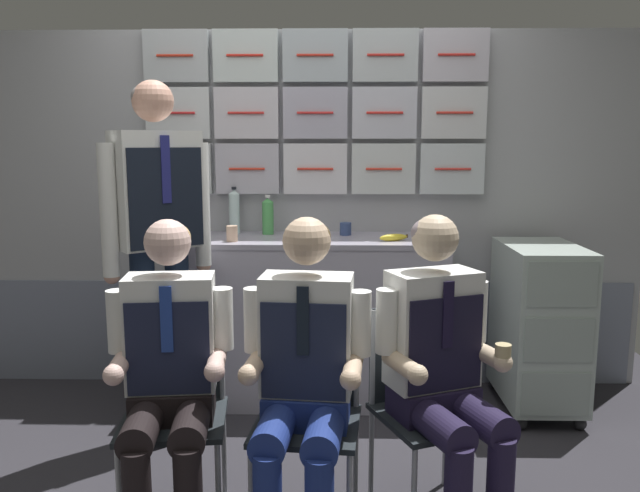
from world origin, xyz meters
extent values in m
cube|color=#A5A6AB|center=(0.00, 1.38, 1.07)|extent=(4.20, 0.06, 2.15)
cube|color=gray|center=(0.00, 1.34, 0.32)|extent=(4.12, 0.01, 0.65)
cube|color=silver|center=(-0.71, 1.32, 1.34)|extent=(0.38, 0.06, 0.30)
cylinder|color=red|center=(-0.71, 1.28, 1.34)|extent=(0.21, 0.01, 0.01)
cube|color=#B2AEBB|center=(-0.30, 1.32, 1.34)|extent=(0.38, 0.06, 0.30)
cylinder|color=red|center=(-0.30, 1.28, 1.34)|extent=(0.21, 0.01, 0.01)
cube|color=silver|center=(0.11, 1.32, 1.34)|extent=(0.38, 0.06, 0.30)
cylinder|color=red|center=(0.11, 1.28, 1.34)|extent=(0.21, 0.01, 0.01)
cube|color=silver|center=(0.51, 1.32, 1.34)|extent=(0.38, 0.06, 0.30)
cylinder|color=red|center=(0.51, 1.28, 1.34)|extent=(0.21, 0.01, 0.01)
cube|color=silver|center=(0.92, 1.32, 1.34)|extent=(0.38, 0.06, 0.30)
cylinder|color=red|center=(0.92, 1.28, 1.34)|extent=(0.21, 0.01, 0.01)
cube|color=silver|center=(-0.71, 1.32, 1.67)|extent=(0.38, 0.06, 0.30)
cylinder|color=red|center=(-0.71, 1.28, 1.67)|extent=(0.21, 0.01, 0.01)
cube|color=silver|center=(-0.30, 1.32, 1.67)|extent=(0.38, 0.06, 0.30)
cylinder|color=red|center=(-0.30, 1.28, 1.67)|extent=(0.21, 0.01, 0.01)
cube|color=#ABA8BA|center=(0.11, 1.32, 1.67)|extent=(0.38, 0.06, 0.30)
cylinder|color=red|center=(0.11, 1.28, 1.67)|extent=(0.21, 0.01, 0.01)
cube|color=silver|center=(0.51, 1.32, 1.67)|extent=(0.38, 0.06, 0.30)
cylinder|color=red|center=(0.51, 1.28, 1.67)|extent=(0.21, 0.01, 0.01)
cube|color=silver|center=(0.92, 1.32, 1.67)|extent=(0.38, 0.06, 0.30)
cylinder|color=red|center=(0.92, 1.28, 1.67)|extent=(0.21, 0.01, 0.01)
cube|color=#B1B7BB|center=(-0.71, 1.32, 1.99)|extent=(0.38, 0.06, 0.30)
cylinder|color=red|center=(-0.71, 1.28, 1.99)|extent=(0.21, 0.01, 0.01)
cube|color=silver|center=(-0.30, 1.32, 1.99)|extent=(0.38, 0.06, 0.30)
cylinder|color=red|center=(-0.30, 1.28, 1.99)|extent=(0.21, 0.01, 0.01)
cube|color=#A6B0B7|center=(0.11, 1.32, 1.99)|extent=(0.38, 0.06, 0.30)
cylinder|color=red|center=(0.11, 1.28, 1.99)|extent=(0.21, 0.01, 0.01)
cube|color=#B3B9BD|center=(0.51, 1.32, 1.99)|extent=(0.38, 0.06, 0.30)
cylinder|color=red|center=(0.51, 1.28, 1.99)|extent=(0.21, 0.01, 0.01)
cube|color=#BDB8C3|center=(0.92, 1.32, 1.99)|extent=(0.38, 0.06, 0.30)
cylinder|color=red|center=(0.92, 1.28, 1.99)|extent=(0.21, 0.01, 0.01)
cube|color=red|center=(0.19, 1.33, 2.09)|extent=(0.20, 0.02, 0.05)
cube|color=#ADA8B9|center=(0.09, 1.09, 0.46)|extent=(1.53, 0.52, 0.93)
cube|color=#9E99AA|center=(0.09, 1.09, 0.94)|extent=(1.56, 0.53, 0.03)
sphere|color=black|center=(1.21, 0.68, 0.04)|extent=(0.07, 0.07, 0.07)
sphere|color=black|center=(1.52, 0.68, 0.04)|extent=(0.07, 0.07, 0.07)
sphere|color=black|center=(1.21, 1.23, 0.04)|extent=(0.07, 0.07, 0.07)
sphere|color=black|center=(1.52, 1.23, 0.04)|extent=(0.07, 0.07, 0.07)
cube|color=#A8B6AE|center=(1.36, 0.95, 0.51)|extent=(0.40, 0.64, 0.87)
cube|color=#93A299|center=(1.36, 0.63, 0.22)|extent=(0.35, 0.01, 0.23)
cube|color=#93A299|center=(1.36, 0.63, 0.51)|extent=(0.35, 0.01, 0.23)
cube|color=#93A299|center=(1.36, 0.63, 0.80)|extent=(0.35, 0.01, 0.23)
cylinder|color=#28282D|center=(1.36, 0.65, 0.92)|extent=(0.32, 0.02, 0.02)
cylinder|color=#A8AAAF|center=(-0.61, -0.01, 0.20)|extent=(0.02, 0.02, 0.41)
cylinder|color=#A8AAAF|center=(-0.25, 0.03, 0.20)|extent=(0.02, 0.02, 0.41)
cube|color=#20262A|center=(-0.41, -0.17, 0.42)|extent=(0.44, 0.44, 0.02)
cube|color=#20262A|center=(-0.43, 0.02, 0.63)|extent=(0.37, 0.07, 0.40)
cylinder|color=#A8AAAF|center=(-0.61, -0.01, 0.63)|extent=(0.02, 0.02, 0.40)
cylinder|color=#A8AAAF|center=(-0.25, 0.03, 0.63)|extent=(0.02, 0.02, 0.40)
cylinder|color=black|center=(-0.48, -0.34, 0.48)|extent=(0.17, 0.37, 0.13)
cylinder|color=black|center=(-0.30, -0.32, 0.48)|extent=(0.17, 0.37, 0.13)
cube|color=black|center=(-0.41, -0.17, 0.49)|extent=(0.34, 0.23, 0.12)
cube|color=white|center=(-0.41, -0.15, 0.77)|extent=(0.35, 0.22, 0.45)
cube|color=#1A1F37|center=(-0.40, -0.25, 0.74)|extent=(0.31, 0.05, 0.36)
cube|color=navy|center=(-0.40, -0.26, 0.86)|extent=(0.04, 0.01, 0.25)
cylinder|color=white|center=(-0.61, -0.17, 0.82)|extent=(0.08, 0.08, 0.24)
cylinder|color=beige|center=(-0.58, -0.27, 0.68)|extent=(0.09, 0.23, 0.07)
sphere|color=beige|center=(-0.56, -0.37, 0.68)|extent=(0.08, 0.08, 0.08)
cylinder|color=white|center=(-0.21, -0.13, 0.82)|extent=(0.08, 0.08, 0.24)
cylinder|color=beige|center=(-0.22, -0.23, 0.68)|extent=(0.09, 0.23, 0.07)
sphere|color=beige|center=(-0.21, -0.33, 0.68)|extent=(0.08, 0.08, 0.08)
sphere|color=beige|center=(-0.41, -0.15, 1.13)|extent=(0.18, 0.18, 0.18)
ellipsoid|color=tan|center=(-0.41, -0.14, 1.14)|extent=(0.19, 0.18, 0.12)
cylinder|color=#A8AAAF|center=(-0.05, -0.01, 0.20)|extent=(0.02, 0.02, 0.41)
cylinder|color=#A8AAAF|center=(0.31, -0.04, 0.20)|extent=(0.02, 0.02, 0.41)
cube|color=#20262A|center=(0.11, -0.20, 0.42)|extent=(0.44, 0.44, 0.02)
cube|color=#20262A|center=(0.13, -0.02, 0.63)|extent=(0.37, 0.06, 0.40)
cylinder|color=#A8AAAF|center=(-0.05, -0.01, 0.63)|extent=(0.02, 0.02, 0.40)
cylinder|color=#A8AAAF|center=(0.31, -0.04, 0.63)|extent=(0.02, 0.02, 0.40)
cylinder|color=navy|center=(0.01, -0.36, 0.48)|extent=(0.16, 0.37, 0.13)
cylinder|color=navy|center=(0.19, -0.37, 0.48)|extent=(0.16, 0.37, 0.13)
cube|color=navy|center=(0.11, -0.20, 0.49)|extent=(0.34, 0.23, 0.12)
cube|color=white|center=(0.12, -0.18, 0.78)|extent=(0.36, 0.22, 0.46)
cube|color=#1D233B|center=(0.11, -0.28, 0.74)|extent=(0.31, 0.04, 0.36)
cube|color=black|center=(0.11, -0.29, 0.86)|extent=(0.04, 0.01, 0.26)
cylinder|color=white|center=(-0.08, -0.16, 0.83)|extent=(0.08, 0.08, 0.25)
cylinder|color=beige|center=(-0.07, -0.27, 0.69)|extent=(0.09, 0.23, 0.07)
sphere|color=beige|center=(-0.08, -0.37, 0.69)|extent=(0.08, 0.08, 0.08)
cylinder|color=white|center=(0.32, -0.20, 0.83)|extent=(0.08, 0.08, 0.25)
cylinder|color=beige|center=(0.29, -0.30, 0.69)|extent=(0.09, 0.23, 0.07)
sphere|color=beige|center=(0.28, -0.41, 0.69)|extent=(0.08, 0.08, 0.08)
sphere|color=beige|center=(0.12, -0.18, 1.14)|extent=(0.18, 0.18, 0.18)
ellipsoid|color=brown|center=(0.12, -0.17, 1.15)|extent=(0.19, 0.18, 0.13)
cylinder|color=#A8AAAF|center=(0.85, -0.21, 0.20)|extent=(0.02, 0.02, 0.41)
cylinder|color=#A8AAAF|center=(0.38, -0.02, 0.20)|extent=(0.02, 0.02, 0.41)
cylinder|color=#A8AAAF|center=(0.71, 0.12, 0.20)|extent=(0.02, 0.02, 0.41)
cube|color=#20262A|center=(0.61, -0.12, 0.42)|extent=(0.52, 0.52, 0.02)
cube|color=#20262A|center=(0.54, 0.06, 0.63)|extent=(0.35, 0.17, 0.40)
cylinder|color=#A8AAAF|center=(0.38, -0.02, 0.63)|extent=(0.02, 0.02, 0.40)
cylinder|color=#A8AAAF|center=(0.71, 0.12, 0.63)|extent=(0.02, 0.02, 0.40)
cylinder|color=#211A36|center=(0.82, -0.38, 0.26)|extent=(0.10, 0.10, 0.40)
cylinder|color=#211A36|center=(0.59, -0.30, 0.48)|extent=(0.26, 0.38, 0.13)
cylinder|color=#211A36|center=(0.76, -0.23, 0.48)|extent=(0.26, 0.38, 0.13)
cube|color=#211A36|center=(0.61, -0.12, 0.49)|extent=(0.37, 0.31, 0.12)
cube|color=white|center=(0.60, -0.10, 0.78)|extent=(0.39, 0.31, 0.46)
cube|color=black|center=(0.64, -0.19, 0.74)|extent=(0.30, 0.13, 0.36)
cube|color=black|center=(0.64, -0.20, 0.86)|extent=(0.04, 0.02, 0.26)
cylinder|color=white|center=(0.42, -0.17, 0.83)|extent=(0.08, 0.08, 0.25)
cylinder|color=beige|center=(0.48, -0.26, 0.69)|extent=(0.15, 0.24, 0.07)
sphere|color=beige|center=(0.51, -0.36, 0.69)|extent=(0.08, 0.08, 0.08)
cylinder|color=white|center=(0.79, -0.02, 0.83)|extent=(0.08, 0.08, 0.25)
cylinder|color=beige|center=(0.81, -0.12, 0.69)|extent=(0.15, 0.24, 0.07)
sphere|color=beige|center=(0.85, -0.22, 0.69)|extent=(0.08, 0.08, 0.08)
cylinder|color=tan|center=(0.85, -0.22, 0.73)|extent=(0.06, 0.06, 0.06)
sphere|color=beige|center=(0.60, -0.10, 1.14)|extent=(0.18, 0.18, 0.18)
ellipsoid|color=gray|center=(0.60, -0.08, 1.15)|extent=(0.23, 0.22, 0.13)
cube|color=black|center=(-0.71, 0.51, 0.03)|extent=(0.22, 0.25, 0.06)
cube|color=black|center=(-0.56, 0.63, 0.03)|extent=(0.22, 0.25, 0.06)
cylinder|color=#172339|center=(-0.72, 0.54, 0.52)|extent=(0.12, 0.12, 0.93)
cylinder|color=#172339|center=(-0.58, 0.65, 0.52)|extent=(0.12, 0.12, 0.93)
cube|color=white|center=(-0.65, 0.59, 1.27)|extent=(0.46, 0.43, 0.57)
cube|color=black|center=(-0.58, 0.50, 1.24)|extent=(0.30, 0.23, 0.48)
cube|color=navy|center=(-0.58, 0.49, 1.37)|extent=(0.04, 0.03, 0.32)
cylinder|color=white|center=(-0.84, 0.45, 1.18)|extent=(0.08, 0.08, 0.63)
sphere|color=tan|center=(-0.84, 0.45, 0.87)|extent=(0.08, 0.08, 0.08)
cylinder|color=white|center=(-0.46, 0.74, 1.18)|extent=(0.08, 0.08, 0.63)
sphere|color=tan|center=(-0.46, 0.74, 0.87)|extent=(0.08, 0.08, 0.08)
sphere|color=tan|center=(-0.65, 0.59, 1.69)|extent=(0.20, 0.20, 0.20)
ellipsoid|color=gray|center=(-0.66, 0.60, 1.71)|extent=(0.26, 0.26, 0.14)
cylinder|color=#4AA151|center=(-0.17, 1.23, 1.05)|extent=(0.07, 0.07, 0.19)
cone|color=#4AA151|center=(-0.17, 1.23, 1.16)|extent=(0.07, 0.07, 0.02)
cylinder|color=silver|center=(-0.17, 1.23, 1.18)|extent=(0.03, 0.03, 0.02)
cylinder|color=silver|center=(-0.38, 1.26, 1.08)|extent=(0.06, 0.06, 0.24)
cone|color=silver|center=(-0.38, 1.26, 1.21)|extent=(0.06, 0.06, 0.02)
cylinder|color=black|center=(-0.38, 1.26, 1.23)|extent=(0.03, 0.03, 0.02)
cylinder|color=navy|center=(0.29, 1.20, 1.00)|extent=(0.07, 0.07, 0.07)
cylinder|color=#382114|center=(0.29, 1.20, 1.03)|extent=(0.06, 0.06, 0.01)
cylinder|color=silver|center=(0.00, 0.91, 0.99)|extent=(0.07, 0.07, 0.06)
cylinder|color=#382114|center=(0.00, 0.91, 1.01)|extent=(0.06, 0.06, 0.01)
cylinder|color=tan|center=(-0.34, 0.94, 1.00)|extent=(0.06, 0.06, 0.09)
cylinder|color=#382114|center=(-0.34, 0.94, 1.04)|extent=(0.05, 0.05, 0.01)
ellipsoid|color=yellow|center=(0.55, 0.98, 0.98)|extent=(0.17, 0.10, 0.04)
cylinder|color=#4C3819|center=(0.62, 1.01, 0.98)|extent=(0.01, 0.01, 0.02)
camera|label=1|loc=(0.22, -2.51, 1.50)|focal=35.82mm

